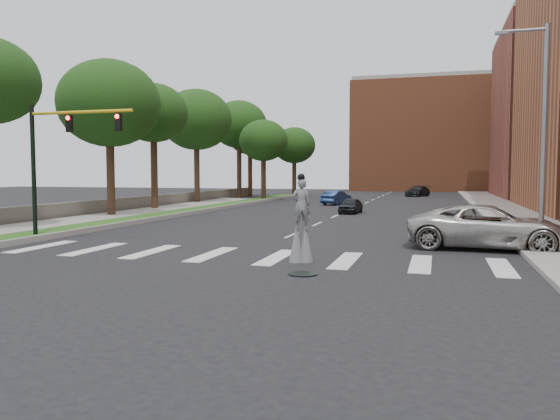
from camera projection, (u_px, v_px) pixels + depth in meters
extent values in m
plane|color=black|center=(234.00, 260.00, 19.45)|extent=(160.00, 160.00, 0.00)
cube|color=#235117|center=(187.00, 211.00, 41.78)|extent=(2.00, 60.00, 0.25)
cube|color=#989892|center=(199.00, 211.00, 41.49)|extent=(0.20, 60.00, 0.28)
cube|color=gray|center=(69.00, 222.00, 33.03)|extent=(4.00, 60.00, 0.18)
cube|color=gray|center=(516.00, 214.00, 39.95)|extent=(5.00, 90.00, 0.18)
cube|color=#5C574F|center=(137.00, 203.00, 45.19)|extent=(0.50, 56.00, 1.10)
cylinder|color=black|center=(303.00, 274.00, 16.70)|extent=(0.90, 0.90, 0.04)
cube|color=#A25533|center=(432.00, 137.00, 91.93)|extent=(26.00, 14.00, 18.00)
cylinder|color=slate|center=(544.00, 138.00, 21.85)|extent=(0.20, 0.20, 9.00)
cylinder|color=slate|center=(526.00, 30.00, 21.77)|extent=(1.80, 0.12, 0.12)
cube|color=slate|center=(502.00, 33.00, 22.02)|extent=(0.50, 0.18, 0.12)
cylinder|color=black|center=(34.00, 173.00, 25.14)|extent=(0.20, 0.20, 6.20)
cylinder|color=gold|center=(81.00, 112.00, 24.24)|extent=(5.20, 0.14, 0.14)
cube|color=black|center=(69.00, 124.00, 24.44)|extent=(0.28, 0.18, 0.75)
cylinder|color=#FF0C0C|center=(68.00, 118.00, 24.32)|extent=(0.18, 0.06, 0.18)
cube|color=black|center=(118.00, 122.00, 23.75)|extent=(0.28, 0.18, 0.75)
cylinder|color=#FF0C0C|center=(117.00, 116.00, 23.63)|extent=(0.18, 0.06, 0.18)
cylinder|color=#352115|center=(305.00, 246.00, 19.03)|extent=(0.07, 0.07, 1.11)
cylinder|color=#352115|center=(296.00, 246.00, 18.99)|extent=(0.07, 0.07, 1.11)
cone|color=slate|center=(305.00, 242.00, 19.02)|extent=(0.52, 0.52, 1.38)
cone|color=slate|center=(296.00, 242.00, 18.98)|extent=(0.52, 0.52, 1.38)
imported|color=slate|center=(301.00, 205.00, 18.91)|extent=(0.77, 0.66, 1.80)
sphere|color=black|center=(301.00, 177.00, 18.84)|extent=(0.26, 0.26, 0.26)
cylinder|color=black|center=(301.00, 179.00, 18.85)|extent=(0.34, 0.34, 0.02)
cube|color=yellow|center=(300.00, 190.00, 19.01)|extent=(0.22, 0.05, 0.10)
imported|color=#AEACA4|center=(489.00, 227.00, 22.23)|extent=(6.70, 3.47, 1.80)
imported|color=black|center=(351.00, 206.00, 41.52)|extent=(1.61, 3.53, 1.17)
imported|color=navy|center=(336.00, 198.00, 52.47)|extent=(2.46, 4.30, 1.34)
imported|color=black|center=(418.00, 191.00, 70.17)|extent=(3.45, 5.01, 1.35)
cylinder|color=#352115|center=(111.00, 173.00, 37.94)|extent=(0.56, 0.56, 6.11)
ellipsoid|color=black|center=(109.00, 103.00, 37.60)|extent=(7.05, 7.05, 6.00)
cylinder|color=#352115|center=(154.00, 170.00, 44.58)|extent=(0.56, 0.56, 6.53)
ellipsoid|color=black|center=(153.00, 113.00, 44.25)|extent=(5.62, 5.62, 4.78)
cylinder|color=#352115|center=(197.00, 171.00, 54.20)|extent=(0.56, 0.56, 6.54)
ellipsoid|color=black|center=(196.00, 120.00, 53.85)|extent=(7.05, 7.05, 5.99)
cylinder|color=#352115|center=(239.00, 169.00, 64.54)|extent=(0.56, 0.56, 7.08)
ellipsoid|color=black|center=(239.00, 124.00, 64.18)|extent=(6.59, 6.59, 5.60)
cylinder|color=#352115|center=(263.00, 177.00, 59.60)|extent=(0.56, 0.56, 5.24)
ellipsoid|color=black|center=(263.00, 140.00, 59.33)|extent=(5.30, 5.30, 4.51)
cylinder|color=#352115|center=(294.00, 176.00, 71.40)|extent=(0.56, 0.56, 5.24)
ellipsoid|color=black|center=(294.00, 145.00, 71.12)|extent=(5.53, 5.53, 4.70)
cylinder|color=#352115|center=(250.00, 172.00, 69.75)|extent=(0.56, 0.56, 6.35)
ellipsoid|color=black|center=(250.00, 135.00, 69.43)|extent=(5.74, 5.74, 4.88)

